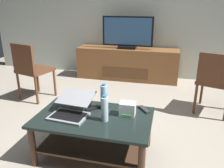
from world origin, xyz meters
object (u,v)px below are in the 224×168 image
object	(u,v)px
media_cabinet	(127,64)
soundbar_remote	(93,108)
dining_chair	(215,80)
laptop	(72,108)
water_bottle_near	(105,109)
coffee_table	(94,128)
router_box	(128,109)
side_chair	(31,68)
cell_phone	(87,104)
television	(128,33)
water_bottle_far	(104,97)
tv_remote	(144,109)

from	to	relation	value
media_cabinet	soundbar_remote	size ratio (longest dim) A/B	12.00
dining_chair	laptop	distance (m)	1.91
media_cabinet	water_bottle_near	size ratio (longest dim) A/B	7.83
coffee_table	router_box	world-z (taller)	router_box
coffee_table	water_bottle_near	xyz separation A→B (m)	(0.12, -0.05, 0.25)
dining_chair	coffee_table	bearing A→B (deg)	-135.63
side_chair	water_bottle_near	xyz separation A→B (m)	(1.47, -1.14, 0.04)
media_cabinet	cell_phone	bearing A→B (deg)	-90.44
dining_chair	television	bearing A→B (deg)	139.36
water_bottle_far	cell_phone	distance (m)	0.23
media_cabinet	dining_chair	world-z (taller)	dining_chair
media_cabinet	laptop	bearing A→B (deg)	-91.98
water_bottle_far	soundbar_remote	distance (m)	0.16
router_box	cell_phone	size ratio (longest dim) A/B	1.03
cell_phone	tv_remote	world-z (taller)	tv_remote
tv_remote	router_box	bearing A→B (deg)	-172.55
side_chair	cell_phone	distance (m)	1.47
media_cabinet	laptop	xyz separation A→B (m)	(-0.08, -2.43, 0.19)
television	water_bottle_near	world-z (taller)	television
laptop	side_chair	bearing A→B (deg)	135.92
soundbar_remote	media_cabinet	bearing A→B (deg)	129.19
side_chair	water_bottle_far	size ratio (longest dim) A/B	3.32
router_box	television	bearing A→B (deg)	100.65
side_chair	tv_remote	xyz separation A→B (m)	(1.79, -0.84, -0.07)
coffee_table	cell_phone	world-z (taller)	cell_phone
dining_chair	soundbar_remote	size ratio (longest dim) A/B	5.30
media_cabinet	tv_remote	xyz separation A→B (m)	(0.57, -2.18, 0.13)
laptop	cell_phone	bearing A→B (deg)	73.92
coffee_table	laptop	world-z (taller)	laptop
side_chair	cell_phone	world-z (taller)	side_chair
media_cabinet	side_chair	distance (m)	1.82
coffee_table	television	size ratio (longest dim) A/B	1.15
television	water_bottle_near	distance (m)	2.49
television	side_chair	world-z (taller)	television
media_cabinet	laptop	size ratio (longest dim) A/B	4.44
tv_remote	soundbar_remote	world-z (taller)	same
side_chair	cell_phone	size ratio (longest dim) A/B	6.27
media_cabinet	water_bottle_far	xyz separation A→B (m)	(0.18, -2.24, 0.25)
water_bottle_far	router_box	bearing A→B (deg)	-18.43
coffee_table	laptop	distance (m)	0.29
water_bottle_far	cell_phone	world-z (taller)	water_bottle_far
coffee_table	dining_chair	bearing A→B (deg)	44.37
coffee_table	dining_chair	size ratio (longest dim) A/B	1.28
coffee_table	laptop	xyz separation A→B (m)	(-0.21, -0.01, 0.19)
tv_remote	media_cabinet	bearing A→B (deg)	67.45
television	water_bottle_near	xyz separation A→B (m)	(0.25, -2.45, -0.34)
television	cell_phone	xyz separation A→B (m)	(-0.02, -2.18, -0.45)
dining_chair	side_chair	distance (m)	2.59
water_bottle_near	soundbar_remote	xyz separation A→B (m)	(-0.18, 0.19, -0.11)
media_cabinet	water_bottle_near	distance (m)	2.50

